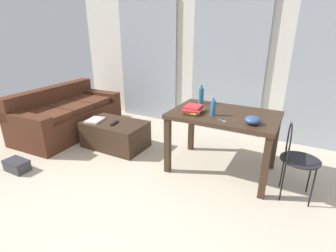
{
  "coord_description": "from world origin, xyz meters",
  "views": [
    {
      "loc": [
        1.2,
        -1.14,
        1.74
      ],
      "look_at": [
        -0.43,
        1.86,
        0.42
      ],
      "focal_mm": 27.62,
      "sensor_mm": 36.0,
      "label": 1
    }
  ],
  "objects": [
    {
      "name": "bowl",
      "position": [
        0.76,
        1.55,
        0.81
      ],
      "size": [
        0.17,
        0.17,
        0.09
      ],
      "primitive_type": "ellipsoid",
      "color": "#2D4C7A",
      "rests_on": "craft_table"
    },
    {
      "name": "wire_chair",
      "position": [
        1.21,
        1.6,
        0.52
      ],
      "size": [
        0.4,
        0.41,
        0.83
      ],
      "color": "black",
      "rests_on": "ground"
    },
    {
      "name": "craft_table",
      "position": [
        0.39,
        1.78,
        0.66
      ],
      "size": [
        1.26,
        0.83,
        0.77
      ],
      "color": "#382619",
      "rests_on": "ground"
    },
    {
      "name": "bottle_far",
      "position": [
        0.29,
        1.63,
        0.86
      ],
      "size": [
        0.06,
        0.06,
        0.21
      ],
      "color": "teal",
      "rests_on": "craft_table"
    },
    {
      "name": "wall_back",
      "position": [
        0.0,
        3.19,
        1.33
      ],
      "size": [
        6.05,
        0.1,
        2.66
      ],
      "primitive_type": "cube",
      "color": "silver",
      "rests_on": "ground"
    },
    {
      "name": "bottle_near",
      "position": [
        -0.02,
        2.03,
        0.88
      ],
      "size": [
        0.07,
        0.07,
        0.25
      ],
      "color": "teal",
      "rests_on": "craft_table"
    },
    {
      "name": "curtains",
      "position": [
        0.0,
        3.11,
        1.11
      ],
      "size": [
        4.3,
        0.03,
        2.23
      ],
      "color": "#99A3AD",
      "rests_on": "ground"
    },
    {
      "name": "tv_remote_primary",
      "position": [
        -1.2,
        1.63,
        0.41
      ],
      "size": [
        0.09,
        0.19,
        0.02
      ],
      "primitive_type": "cube",
      "rotation": [
        0.0,
        0.0,
        0.22
      ],
      "color": "black",
      "rests_on": "coffee_table"
    },
    {
      "name": "magazine",
      "position": [
        -1.54,
        1.58,
        0.41
      ],
      "size": [
        0.26,
        0.31,
        0.03
      ],
      "primitive_type": "cube",
      "rotation": [
        0.0,
        0.0,
        0.2
      ],
      "color": "silver",
      "rests_on": "coffee_table"
    },
    {
      "name": "coffee_table",
      "position": [
        -1.25,
        1.68,
        0.2
      ],
      "size": [
        0.94,
        0.57,
        0.4
      ],
      "color": "#382619",
      "rests_on": "ground"
    },
    {
      "name": "couch",
      "position": [
        -2.36,
        1.75,
        0.3
      ],
      "size": [
        0.99,
        1.84,
        0.77
      ],
      "color": "#4C2819",
      "rests_on": "ground"
    },
    {
      "name": "book_stack",
      "position": [
        0.05,
        1.63,
        0.81
      ],
      "size": [
        0.27,
        0.31,
        0.08
      ],
      "color": "gold",
      "rests_on": "craft_table"
    },
    {
      "name": "ground_plane",
      "position": [
        0.0,
        1.2,
        0.0
      ],
      "size": [
        7.67,
        7.67,
        0.0
      ],
      "primitive_type": "plane",
      "color": "beige"
    },
    {
      "name": "scissors",
      "position": [
        0.43,
        1.5,
        0.77
      ],
      "size": [
        0.1,
        0.06,
        0.0
      ],
      "color": "#9EA0A5",
      "rests_on": "craft_table"
    },
    {
      "name": "shoebox",
      "position": [
        -1.9,
        0.5,
        0.07
      ],
      "size": [
        0.32,
        0.19,
        0.15
      ],
      "color": "#38383D",
      "rests_on": "ground"
    }
  ]
}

